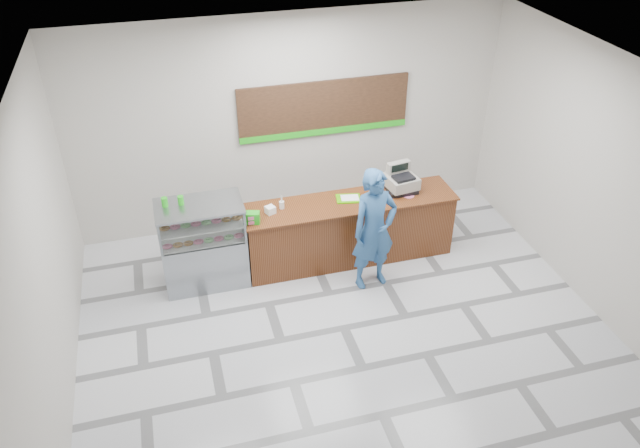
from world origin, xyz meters
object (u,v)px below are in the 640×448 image
object	(u,v)px
sales_counter	(349,230)
cash_register	(400,181)
display_case	(203,243)
customer	(374,230)
serving_tray	(349,198)

from	to	relation	value
sales_counter	cash_register	distance (m)	1.09
sales_counter	display_case	xyz separation A→B (m)	(-2.22, -0.00, 0.16)
cash_register	customer	bearing A→B (deg)	-139.42
display_case	sales_counter	bearing A→B (deg)	0.01
cash_register	serving_tray	bearing A→B (deg)	175.48
display_case	serving_tray	world-z (taller)	display_case
sales_counter	display_case	world-z (taller)	display_case
display_case	customer	xyz separation A→B (m)	(2.36, -0.69, 0.26)
sales_counter	serving_tray	bearing A→B (deg)	88.52
cash_register	customer	world-z (taller)	customer
sales_counter	display_case	bearing A→B (deg)	-179.99
serving_tray	customer	size ratio (longest dim) A/B	0.22
cash_register	customer	distance (m)	1.11
sales_counter	cash_register	size ratio (longest dim) A/B	6.26
cash_register	serving_tray	size ratio (longest dim) A/B	1.27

